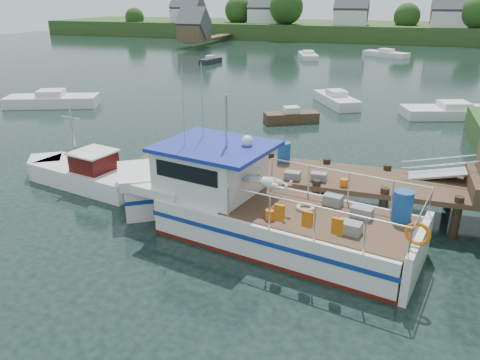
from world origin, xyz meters
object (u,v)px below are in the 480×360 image
(lobster_boat, at_px, (247,205))
(moored_far, at_px, (386,54))
(work_boat, at_px, (84,173))
(moored_d, at_px, (308,55))
(dock, at_px, (445,166))
(moored_c, at_px, (453,111))
(moored_e, at_px, (211,60))
(moored_a, at_px, (52,100))
(moored_rowboat, at_px, (291,116))
(moored_b, at_px, (336,100))

(lobster_boat, relative_size, moored_far, 1.86)
(work_boat, bearing_deg, moored_d, 100.91)
(dock, relative_size, moored_d, 2.58)
(lobster_boat, relative_size, moored_c, 1.66)
(moored_c, xyz_separation_m, moored_e, (-26.86, 20.87, -0.04))
(moored_a, bearing_deg, dock, -26.03)
(work_boat, distance_m, moored_d, 49.11)
(lobster_boat, height_order, moored_far, lobster_boat)
(work_boat, relative_size, moored_rowboat, 1.80)
(moored_e, bearing_deg, moored_a, -94.20)
(dock, distance_m, moored_rowboat, 15.69)
(moored_a, height_order, moored_e, moored_a)
(work_boat, bearing_deg, moored_e, 115.85)
(moored_d, bearing_deg, moored_rowboat, -69.43)
(lobster_boat, distance_m, moored_c, 22.98)
(moored_b, relative_size, moored_e, 1.46)
(moored_b, bearing_deg, moored_e, 157.76)
(lobster_boat, distance_m, work_boat, 8.77)
(moored_c, distance_m, moored_e, 34.02)
(moored_rowboat, bearing_deg, moored_c, 25.50)
(dock, height_order, moored_rowboat, dock)
(moored_rowboat, bearing_deg, work_boat, -114.61)
(lobster_boat, xyz_separation_m, moored_e, (-18.16, 42.13, -0.70))
(moored_a, xyz_separation_m, moored_c, (29.51, 6.03, -0.06))
(dock, height_order, moored_c, dock)
(work_boat, bearing_deg, moored_a, 145.49)
(moored_a, distance_m, moored_b, 22.32)
(moored_e, bearing_deg, moored_b, -45.25)
(moored_far, height_order, moored_d, moored_far)
(work_boat, bearing_deg, moored_rowboat, 77.36)
(dock, bearing_deg, moored_d, 106.28)
(moored_d, xyz_separation_m, moored_e, (-10.82, -9.09, -0.01))
(dock, bearing_deg, moored_c, 83.55)
(moored_far, bearing_deg, moored_a, -104.90)
(moored_rowboat, bearing_deg, moored_d, 99.05)
(moored_far, distance_m, moored_e, 25.43)
(moored_far, height_order, moored_b, moored_b)
(moored_rowboat, distance_m, moored_b, 6.74)
(moored_b, distance_m, moored_d, 29.60)
(dock, bearing_deg, moored_a, 156.47)
(work_boat, bearing_deg, dock, 16.52)
(dock, relative_size, moored_rowboat, 4.38)
(dock, height_order, work_boat, dock)
(moored_far, distance_m, moored_a, 47.58)
(lobster_boat, height_order, moored_d, lobster_boat)
(moored_far, relative_size, moored_b, 1.19)
(moored_a, distance_m, moored_e, 27.03)
(moored_b, bearing_deg, moored_a, -136.24)
(work_boat, distance_m, moored_rowboat, 15.56)
(lobster_boat, height_order, moored_c, lobster_boat)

